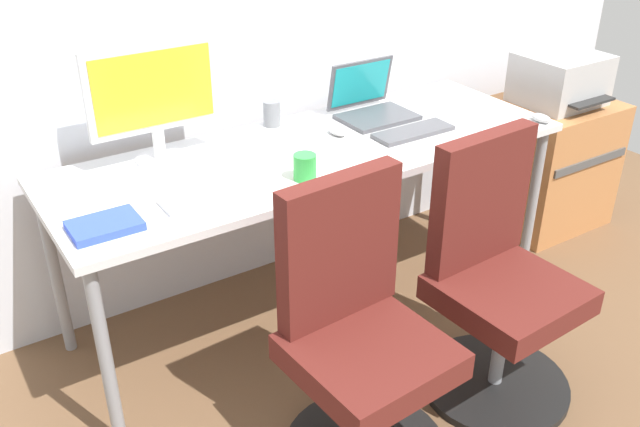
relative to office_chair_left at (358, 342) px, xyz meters
The scene contains 15 objects.
ground_plane 0.88m from the office_chair_left, 67.84° to the left, with size 5.28×5.28×0.00m, color brown.
desk 0.82m from the office_chair_left, 67.84° to the left, with size 2.02×0.70×0.75m.
office_chair_left is the anchor object (origin of this frame).
office_chair_right 0.59m from the office_chair_left, ahead, with size 0.54×0.54×0.94m.
side_cabinet 1.89m from the office_chair_left, 23.39° to the left, with size 0.57×0.51×0.65m.
printer 1.91m from the office_chair_left, 23.36° to the left, with size 0.38×0.40×0.24m.
desktop_monitor 1.12m from the office_chair_left, 104.39° to the left, with size 0.48×0.18×0.43m.
open_laptop 1.18m from the office_chair_left, 52.14° to the left, with size 0.31×0.27×0.22m.
keyboard_by_monitor 0.68m from the office_chair_left, 110.64° to the left, with size 0.34×0.12×0.02m, color silver.
keyboard_by_laptop 1.00m from the office_chair_left, 41.28° to the left, with size 0.34×0.12×0.02m, color #515156.
mouse_by_monitor 1.36m from the office_chair_left, 19.34° to the left, with size 0.06×0.10×0.03m, color #B7B7B7.
mouse_by_laptop 0.96m from the office_chair_left, 60.14° to the left, with size 0.06×0.10×0.03m, color #B7B7B7.
coffee_mug 0.64m from the office_chair_left, 76.24° to the left, with size 0.08×0.08×0.09m, color green.
pen_cup 1.11m from the office_chair_left, 74.57° to the left, with size 0.07×0.07×0.10m, color slate.
notebook 0.85m from the office_chair_left, 136.90° to the left, with size 0.21×0.15×0.03m, color blue.
Camera 1 is at (-1.32, -2.08, 1.80)m, focal length 39.13 mm.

